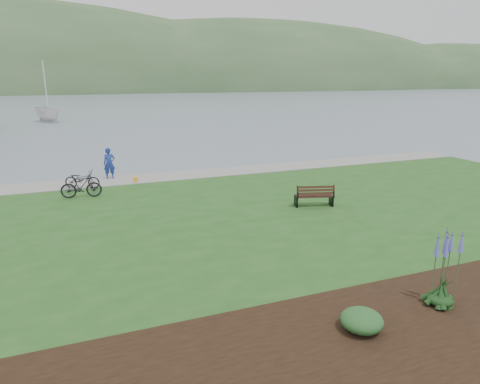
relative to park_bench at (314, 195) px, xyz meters
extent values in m
plane|color=slate|center=(-2.05, 0.92, -0.89)|extent=(600.00, 600.00, 0.00)
cube|color=#214E1B|center=(-2.05, -1.08, -0.69)|extent=(34.00, 20.00, 0.40)
cube|color=gray|center=(-2.05, 7.82, -0.47)|extent=(34.00, 2.20, 0.03)
cube|color=black|center=(0.03, 0.10, -0.05)|extent=(1.67, 0.97, 0.05)
cube|color=black|center=(-0.05, -0.18, 0.25)|extent=(1.56, 0.59, 0.49)
cube|color=black|center=(-0.71, 0.32, -0.27)|extent=(0.21, 0.54, 0.43)
cube|color=black|center=(0.77, -0.12, -0.27)|extent=(0.21, 0.54, 0.43)
imported|color=navy|center=(-7.62, 8.42, 0.50)|extent=(0.73, 0.51, 1.98)
imported|color=black|center=(-9.07, 6.85, -0.04)|extent=(1.26, 1.83, 0.91)
imported|color=black|center=(-9.17, 5.06, 0.05)|extent=(0.72, 1.84, 1.08)
imported|color=silver|center=(-12.00, 46.62, -0.89)|extent=(12.84, 12.90, 24.61)
cube|color=gold|center=(-6.45, 7.09, -0.33)|extent=(0.20, 0.30, 0.31)
ellipsoid|color=#123313|center=(-1.45, -8.24, -0.30)|extent=(0.62, 0.62, 0.31)
cone|color=#4B4FAF|center=(-1.45, -8.24, 0.86)|extent=(0.40, 0.40, 2.01)
ellipsoid|color=#1E4C21|center=(-3.87, -8.43, -0.22)|extent=(0.92, 0.92, 0.46)
camera|label=1|loc=(-9.28, -15.07, 4.85)|focal=32.00mm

